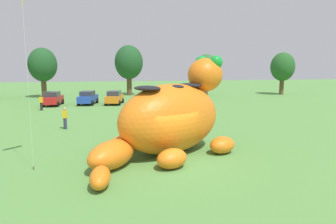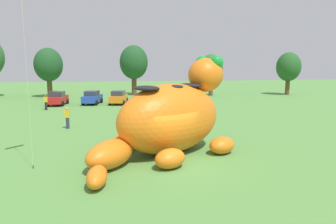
{
  "view_description": "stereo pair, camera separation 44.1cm",
  "coord_description": "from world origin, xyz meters",
  "px_view_note": "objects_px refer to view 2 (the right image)",
  "views": [
    {
      "loc": [
        -3.32,
        -14.92,
        5.0
      ],
      "look_at": [
        -0.06,
        2.97,
        2.19
      ],
      "focal_mm": 32.8,
      "sensor_mm": 36.0,
      "label": 1
    },
    {
      "loc": [
        -2.88,
        -14.99,
        5.0
      ],
      "look_at": [
        -0.06,
        2.97,
        2.19
      ],
      "focal_mm": 32.8,
      "sensor_mm": 36.0,
      "label": 2
    }
  ],
  "objects_px": {
    "giant_inflatable_creature": "(171,117)",
    "car_red": "(58,98)",
    "spectator_by_cars": "(147,131)",
    "spectator_near_inflatable": "(46,102)",
    "spectator_mid_field": "(67,118)",
    "car_blue": "(92,97)",
    "car_orange": "(119,97)"
  },
  "relations": [
    {
      "from": "giant_inflatable_creature",
      "to": "car_red",
      "type": "xyz_separation_m",
      "value": [
        -10.52,
        22.79,
        -1.18
      ]
    },
    {
      "from": "giant_inflatable_creature",
      "to": "spectator_by_cars",
      "type": "xyz_separation_m",
      "value": [
        -1.19,
        2.1,
        -1.19
      ]
    },
    {
      "from": "spectator_near_inflatable",
      "to": "spectator_mid_field",
      "type": "distance_m",
      "value": 11.59
    },
    {
      "from": "car_blue",
      "to": "spectator_by_cars",
      "type": "height_order",
      "value": "car_blue"
    },
    {
      "from": "giant_inflatable_creature",
      "to": "spectator_mid_field",
      "type": "relative_size",
      "value": 5.48
    },
    {
      "from": "giant_inflatable_creature",
      "to": "spectator_near_inflatable",
      "type": "distance_m",
      "value": 21.7
    },
    {
      "from": "car_blue",
      "to": "spectator_near_inflatable",
      "type": "relative_size",
      "value": 2.54
    },
    {
      "from": "spectator_mid_field",
      "to": "spectator_by_cars",
      "type": "xyz_separation_m",
      "value": [
        5.77,
        -5.7,
        0.0
      ]
    },
    {
      "from": "car_orange",
      "to": "spectator_by_cars",
      "type": "height_order",
      "value": "car_orange"
    },
    {
      "from": "giant_inflatable_creature",
      "to": "spectator_by_cars",
      "type": "distance_m",
      "value": 2.69
    },
    {
      "from": "car_orange",
      "to": "spectator_near_inflatable",
      "type": "height_order",
      "value": "car_orange"
    },
    {
      "from": "car_blue",
      "to": "giant_inflatable_creature",
      "type": "bearing_deg",
      "value": -74.65
    },
    {
      "from": "car_orange",
      "to": "spectator_by_cars",
      "type": "relative_size",
      "value": 2.55
    },
    {
      "from": "spectator_near_inflatable",
      "to": "spectator_by_cars",
      "type": "relative_size",
      "value": 1.0
    },
    {
      "from": "car_red",
      "to": "car_blue",
      "type": "xyz_separation_m",
      "value": [
        4.17,
        0.34,
        0.0
      ]
    },
    {
      "from": "car_blue",
      "to": "car_orange",
      "type": "xyz_separation_m",
      "value": [
        3.33,
        -0.41,
        0.0
      ]
    },
    {
      "from": "giant_inflatable_creature",
      "to": "car_blue",
      "type": "relative_size",
      "value": 2.16
    },
    {
      "from": "car_blue",
      "to": "spectator_mid_field",
      "type": "relative_size",
      "value": 2.54
    },
    {
      "from": "car_red",
      "to": "spectator_near_inflatable",
      "type": "relative_size",
      "value": 2.46
    },
    {
      "from": "spectator_mid_field",
      "to": "giant_inflatable_creature",
      "type": "bearing_deg",
      "value": -48.24
    },
    {
      "from": "spectator_by_cars",
      "to": "car_orange",
      "type": "bearing_deg",
      "value": 95.07
    },
    {
      "from": "car_blue",
      "to": "spectator_by_cars",
      "type": "bearing_deg",
      "value": -76.22
    },
    {
      "from": "spectator_near_inflatable",
      "to": "spectator_by_cars",
      "type": "bearing_deg",
      "value": -59.3
    },
    {
      "from": "giant_inflatable_creature",
      "to": "spectator_mid_field",
      "type": "xyz_separation_m",
      "value": [
        -6.96,
        7.8,
        -1.19
      ]
    },
    {
      "from": "car_blue",
      "to": "spectator_near_inflatable",
      "type": "xyz_separation_m",
      "value": [
        -4.67,
        -4.48,
        -0.01
      ]
    },
    {
      "from": "car_orange",
      "to": "spectator_mid_field",
      "type": "bearing_deg",
      "value": -104.8
    },
    {
      "from": "car_red",
      "to": "spectator_mid_field",
      "type": "xyz_separation_m",
      "value": [
        3.55,
        -14.99,
        -0.01
      ]
    },
    {
      "from": "car_red",
      "to": "spectator_by_cars",
      "type": "bearing_deg",
      "value": -65.74
    },
    {
      "from": "spectator_mid_field",
      "to": "spectator_near_inflatable",
      "type": "bearing_deg",
      "value": 110.48
    },
    {
      "from": "car_orange",
      "to": "spectator_mid_field",
      "type": "distance_m",
      "value": 15.44
    },
    {
      "from": "spectator_by_cars",
      "to": "car_blue",
      "type": "bearing_deg",
      "value": 103.78
    },
    {
      "from": "giant_inflatable_creature",
      "to": "spectator_by_cars",
      "type": "height_order",
      "value": "giant_inflatable_creature"
    }
  ]
}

